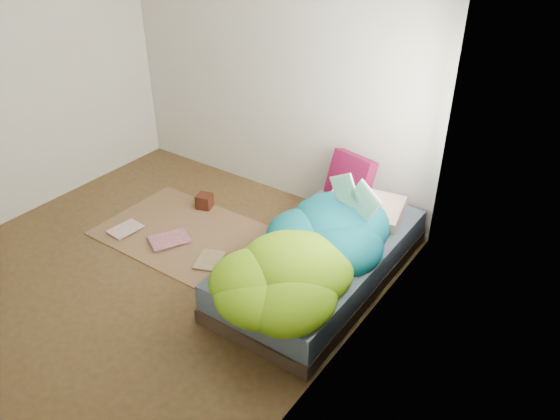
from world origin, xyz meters
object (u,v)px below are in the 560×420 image
object	(u,v)px
floor_book_a	(119,225)
floor_book_b	(166,233)
bed	(322,262)
open_book	(355,185)
pillow_magenta	(350,178)
wooden_box	(205,201)

from	to	relation	value
floor_book_a	floor_book_b	bearing A→B (deg)	24.38
bed	open_book	bearing A→B (deg)	65.76
floor_book_b	floor_book_a	bearing A→B (deg)	-132.88
pillow_magenta	floor_book_a	xyz separation A→B (m)	(-1.80, -1.24, -0.53)
bed	floor_book_a	bearing A→B (deg)	-167.18
pillow_magenta	floor_book_b	size ratio (longest dim) A/B	1.21
bed	pillow_magenta	distance (m)	0.90
wooden_box	bed	bearing A→B (deg)	-10.54
bed	open_book	size ratio (longest dim) A/B	4.70
wooden_box	floor_book_a	size ratio (longest dim) A/B	0.48
pillow_magenta	floor_book_a	world-z (taller)	pillow_magenta
pillow_magenta	floor_book_b	bearing A→B (deg)	-127.80
bed	floor_book_a	xyz separation A→B (m)	(-1.99, -0.45, -0.15)
pillow_magenta	open_book	world-z (taller)	open_book
bed	floor_book_b	bearing A→B (deg)	-169.08
bed	floor_book_a	distance (m)	2.05
floor_book_a	floor_book_b	size ratio (longest dim) A/B	0.86
floor_book_a	wooden_box	bearing A→B (deg)	64.85
bed	wooden_box	size ratio (longest dim) A/B	13.94
bed	floor_book_b	size ratio (longest dim) A/B	5.76
pillow_magenta	wooden_box	size ratio (longest dim) A/B	2.93
pillow_magenta	floor_book_a	distance (m)	2.25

